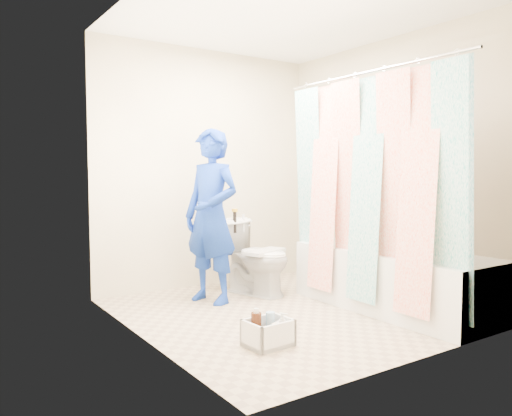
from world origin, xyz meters
TOP-DOWN VIEW (x-y plane):
  - floor at (0.00, 0.00)m, footprint 2.60×2.60m
  - ceiling at (0.00, 0.00)m, footprint 2.40×2.60m
  - wall_back at (0.00, 1.30)m, footprint 2.40×0.02m
  - wall_front at (0.00, -1.30)m, footprint 2.40×0.02m
  - wall_left at (-1.20, 0.00)m, footprint 0.02×2.60m
  - wall_right at (1.20, 0.00)m, footprint 0.02×2.60m
  - bathtub at (0.85, -0.43)m, footprint 0.70×1.75m
  - curtain_rod at (0.52, -0.43)m, footprint 0.02×1.90m
  - shower_curtain at (0.52, -0.43)m, footprint 0.06×1.75m
  - toilet at (0.18, 0.67)m, footprint 0.60×0.79m
  - tank_lid at (0.21, 0.57)m, footprint 0.48×0.32m
  - tank_internals at (0.08, 0.84)m, footprint 0.17×0.08m
  - plumber at (-0.31, 0.65)m, footprint 0.54×0.66m
  - cleaning_caddy at (-0.55, -0.58)m, footprint 0.31×0.25m

SIDE VIEW (x-z plane):
  - floor at x=0.00m, z-range 0.00..0.00m
  - cleaning_caddy at x=-0.55m, z-range -0.03..0.20m
  - bathtub at x=0.85m, z-range 0.02..0.52m
  - toilet at x=0.18m, z-range 0.00..0.71m
  - tank_lid at x=0.21m, z-range 0.40..0.43m
  - tank_internals at x=0.08m, z-range 0.59..0.82m
  - plumber at x=-0.31m, z-range 0.00..1.55m
  - shower_curtain at x=0.52m, z-range 0.12..1.92m
  - wall_back at x=0.00m, z-range 0.00..2.40m
  - wall_front at x=0.00m, z-range 0.00..2.40m
  - wall_left at x=-1.20m, z-range 0.00..2.40m
  - wall_right at x=1.20m, z-range 0.00..2.40m
  - curtain_rod at x=0.52m, z-range 1.94..1.96m
  - ceiling at x=0.00m, z-range 2.39..2.41m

